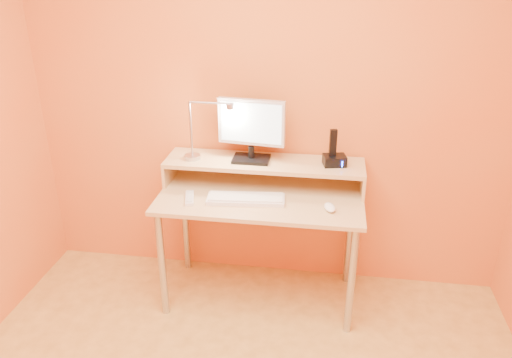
% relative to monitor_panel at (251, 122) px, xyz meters
% --- Properties ---
extents(wall_back, '(3.00, 0.04, 2.50)m').
position_rel_monitor_panel_xyz_m(wall_back, '(0.08, 0.16, 0.13)').
color(wall_back, '#CB7435').
rests_on(wall_back, floor).
extents(desk_leg_fl, '(0.04, 0.04, 0.69)m').
position_rel_monitor_panel_xyz_m(desk_leg_fl, '(-0.47, -0.41, -0.77)').
color(desk_leg_fl, '#ADADB7').
rests_on(desk_leg_fl, floor).
extents(desk_leg_fr, '(0.04, 0.04, 0.69)m').
position_rel_monitor_panel_xyz_m(desk_leg_fr, '(0.63, -0.41, -0.77)').
color(desk_leg_fr, '#ADADB7').
rests_on(desk_leg_fr, floor).
extents(desk_leg_bl, '(0.04, 0.04, 0.69)m').
position_rel_monitor_panel_xyz_m(desk_leg_bl, '(-0.47, 0.09, -0.77)').
color(desk_leg_bl, '#ADADB7').
rests_on(desk_leg_bl, floor).
extents(desk_leg_br, '(0.04, 0.04, 0.69)m').
position_rel_monitor_panel_xyz_m(desk_leg_br, '(0.63, 0.09, -0.77)').
color(desk_leg_br, '#ADADB7').
rests_on(desk_leg_br, floor).
extents(desk_lower, '(1.20, 0.60, 0.02)m').
position_rel_monitor_panel_xyz_m(desk_lower, '(0.08, -0.16, -0.41)').
color(desk_lower, tan).
rests_on(desk_lower, floor).
extents(shelf_riser_left, '(0.02, 0.30, 0.14)m').
position_rel_monitor_panel_xyz_m(shelf_riser_left, '(-0.51, -0.01, -0.33)').
color(shelf_riser_left, tan).
rests_on(shelf_riser_left, desk_lower).
extents(shelf_riser_right, '(0.02, 0.30, 0.14)m').
position_rel_monitor_panel_xyz_m(shelf_riser_right, '(0.67, -0.01, -0.33)').
color(shelf_riser_right, tan).
rests_on(shelf_riser_right, desk_lower).
extents(desk_shelf, '(1.20, 0.30, 0.02)m').
position_rel_monitor_panel_xyz_m(desk_shelf, '(0.08, -0.01, -0.25)').
color(desk_shelf, tan).
rests_on(desk_shelf, desk_lower).
extents(monitor_foot, '(0.22, 0.16, 0.02)m').
position_rel_monitor_panel_xyz_m(monitor_foot, '(-0.00, -0.01, -0.23)').
color(monitor_foot, black).
rests_on(monitor_foot, desk_shelf).
extents(monitor_neck, '(0.04, 0.04, 0.07)m').
position_rel_monitor_panel_xyz_m(monitor_neck, '(-0.00, -0.01, -0.19)').
color(monitor_neck, black).
rests_on(monitor_neck, monitor_foot).
extents(monitor_panel, '(0.40, 0.08, 0.27)m').
position_rel_monitor_panel_xyz_m(monitor_panel, '(0.00, 0.00, 0.00)').
color(monitor_panel, silver).
rests_on(monitor_panel, monitor_neck).
extents(monitor_back, '(0.36, 0.05, 0.23)m').
position_rel_monitor_panel_xyz_m(monitor_back, '(0.00, 0.02, 0.00)').
color(monitor_back, black).
rests_on(monitor_back, monitor_panel).
extents(monitor_screen, '(0.36, 0.04, 0.24)m').
position_rel_monitor_panel_xyz_m(monitor_screen, '(0.00, -0.02, 0.00)').
color(monitor_screen, silver).
rests_on(monitor_screen, monitor_panel).
extents(lamp_base, '(0.10, 0.10, 0.02)m').
position_rel_monitor_panel_xyz_m(lamp_base, '(-0.36, -0.04, -0.23)').
color(lamp_base, '#ADADB7').
rests_on(lamp_base, desk_shelf).
extents(lamp_post, '(0.01, 0.01, 0.33)m').
position_rel_monitor_panel_xyz_m(lamp_post, '(-0.36, -0.04, -0.05)').
color(lamp_post, '#ADADB7').
rests_on(lamp_post, lamp_base).
extents(lamp_arm, '(0.24, 0.01, 0.01)m').
position_rel_monitor_panel_xyz_m(lamp_arm, '(-0.24, -0.04, 0.12)').
color(lamp_arm, '#ADADB7').
rests_on(lamp_arm, lamp_post).
extents(lamp_head, '(0.04, 0.04, 0.03)m').
position_rel_monitor_panel_xyz_m(lamp_head, '(-0.12, -0.04, 0.10)').
color(lamp_head, '#ADADB7').
rests_on(lamp_head, lamp_arm).
extents(lamp_bulb, '(0.03, 0.03, 0.00)m').
position_rel_monitor_panel_xyz_m(lamp_bulb, '(-0.12, -0.04, 0.09)').
color(lamp_bulb, '#FFEAC6').
rests_on(lamp_bulb, lamp_head).
extents(phone_dock, '(0.15, 0.13, 0.06)m').
position_rel_monitor_panel_xyz_m(phone_dock, '(0.50, -0.01, -0.21)').
color(phone_dock, black).
rests_on(phone_dock, desk_shelf).
extents(phone_handset, '(0.04, 0.03, 0.16)m').
position_rel_monitor_panel_xyz_m(phone_handset, '(0.48, -0.01, -0.10)').
color(phone_handset, black).
rests_on(phone_handset, phone_dock).
extents(phone_led, '(0.01, 0.00, 0.04)m').
position_rel_monitor_panel_xyz_m(phone_led, '(0.54, -0.06, -0.21)').
color(phone_led, blue).
rests_on(phone_led, phone_dock).
extents(keyboard, '(0.46, 0.18, 0.02)m').
position_rel_monitor_panel_xyz_m(keyboard, '(0.00, -0.24, -0.39)').
color(keyboard, silver).
rests_on(keyboard, desk_lower).
extents(mouse, '(0.09, 0.12, 0.04)m').
position_rel_monitor_panel_xyz_m(mouse, '(0.48, -0.28, -0.38)').
color(mouse, white).
rests_on(mouse, desk_lower).
extents(remote_control, '(0.09, 0.18, 0.02)m').
position_rel_monitor_panel_xyz_m(remote_control, '(-0.32, -0.27, -0.39)').
color(remote_control, silver).
rests_on(remote_control, desk_lower).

